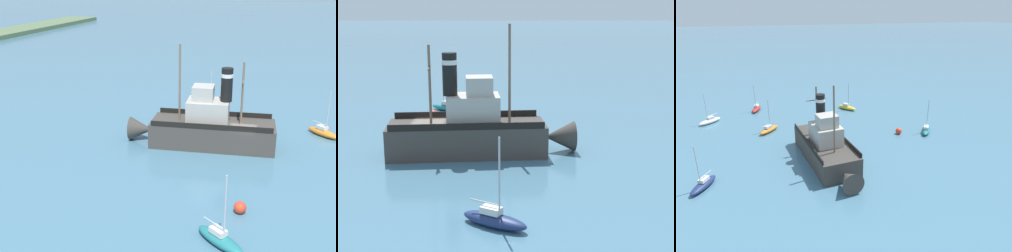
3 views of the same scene
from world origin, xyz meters
TOP-DOWN VIEW (x-y plane):
  - ground_plane at (0.00, 0.00)m, footprint 600.00×600.00m
  - old_tugboat at (0.88, 3.61)m, footprint 5.33×14.62m
  - sailboat_red at (7.86, -18.60)m, footprint 2.27×3.95m
  - sailboat_yellow at (-7.74, -14.23)m, footprint 3.03×3.77m
  - sailboat_orange at (6.65, -7.80)m, footprint 3.43×3.50m
  - sailboat_teal at (-15.37, -0.39)m, footprint 3.16×3.70m
  - sailboat_white at (15.26, -14.42)m, footprint 3.60×3.31m
  - sailboat_navy at (14.36, 5.29)m, footprint 2.87×3.83m
  - mooring_buoy at (-11.27, -1.15)m, footprint 0.89×0.89m

SIDE VIEW (x-z plane):
  - ground_plane at x=0.00m, z-range 0.00..0.00m
  - sailboat_red at x=7.86m, z-range -2.02..2.88m
  - sailboat_yellow at x=-7.74m, z-range -2.02..2.88m
  - sailboat_orange at x=6.65m, z-range -2.02..2.88m
  - sailboat_teal at x=-15.37m, z-range -2.02..2.88m
  - sailboat_white at x=15.26m, z-range -2.02..2.88m
  - sailboat_navy at x=14.36m, z-range -2.02..2.88m
  - mooring_buoy at x=-11.27m, z-range 0.00..0.89m
  - old_tugboat at x=0.88m, z-range -3.12..6.78m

